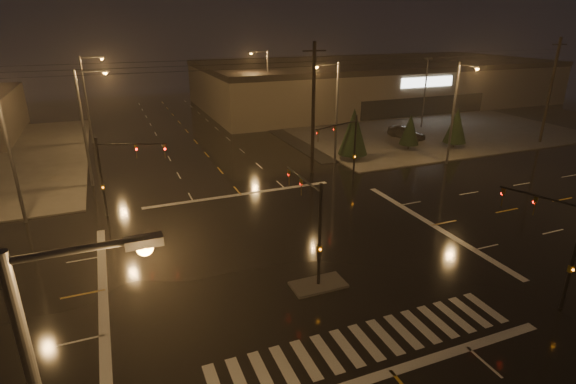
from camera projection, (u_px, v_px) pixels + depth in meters
name	position (u px, v px, depth m)	size (l,w,h in m)	color
ground	(291.00, 253.00, 28.14)	(140.00, 140.00, 0.00)	black
sidewalk_ne	(403.00, 122.00, 64.63)	(36.00, 36.00, 0.12)	#43403B
median_island	(318.00, 285.00, 24.65)	(3.00, 1.60, 0.15)	#43403B
crosswalk	(366.00, 342.00, 20.35)	(15.00, 2.60, 0.01)	beige
stop_bar_near	(392.00, 372.00, 18.62)	(16.00, 0.50, 0.01)	beige
stop_bar_far	(241.00, 194.00, 37.66)	(16.00, 0.50, 0.01)	beige
parking_lot	(441.00, 122.00, 64.67)	(50.00, 24.00, 0.08)	black
retail_building	(375.00, 80.00, 78.88)	(60.20, 28.30, 7.20)	#6B5D4C
signal_mast_median	(312.00, 217.00, 24.15)	(0.25, 4.59, 6.00)	black
signal_mast_ne	(347.00, 142.00, 38.90)	(4.84, 1.86, 6.00)	black
signal_mast_nw	(115.00, 167.00, 32.22)	(4.84, 1.86, 6.00)	black
signal_mast_se	(559.00, 237.00, 21.98)	(1.55, 3.87, 6.00)	black
streetlight_1	(86.00, 120.00, 37.72)	(2.77, 0.32, 10.00)	#38383A
streetlight_2	(88.00, 94.00, 51.57)	(2.77, 0.32, 10.00)	#38383A
streetlight_3	(334.00, 107.00, 43.85)	(2.77, 0.32, 10.00)	#38383A
streetlight_4	(266.00, 82.00, 61.16)	(2.77, 0.32, 10.00)	#38383A
streetlight_5	(7.00, 146.00, 30.13)	(0.32, 2.77, 10.00)	#38383A
streetlight_6	(456.00, 107.00, 43.49)	(0.32, 2.77, 10.00)	#38383A
utility_pole_1	(313.00, 109.00, 40.89)	(2.20, 0.32, 12.00)	black
utility_pole_2	(550.00, 91.00, 51.43)	(2.20, 0.32, 12.00)	black
conifer_0	(354.00, 131.00, 45.87)	(3.02, 3.02, 5.42)	black
conifer_1	(410.00, 129.00, 49.71)	(2.18, 2.18, 4.11)	black
conifer_2	(456.00, 125.00, 50.40)	(2.54, 2.54, 4.66)	black
car_parked	(406.00, 132.00, 55.18)	(1.95, 4.86, 1.65)	black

